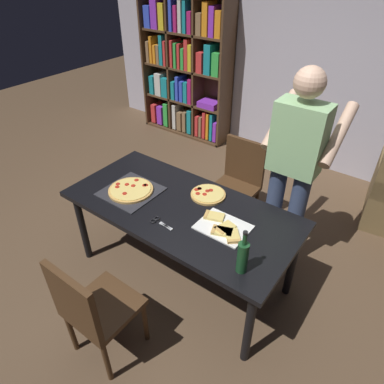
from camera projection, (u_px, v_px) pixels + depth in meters
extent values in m
plane|color=brown|center=(182.00, 272.00, 3.07)|extent=(12.00, 12.00, 0.00)
cube|color=#BCB7C6|center=(317.00, 51.00, 3.96)|extent=(6.40, 0.10, 2.80)
cube|color=black|center=(181.00, 208.00, 2.64)|extent=(1.83, 0.87, 0.04)
cylinder|color=black|center=(83.00, 227.00, 3.03)|extent=(0.06, 0.06, 0.71)
cylinder|color=black|center=(249.00, 328.00, 2.22)|extent=(0.06, 0.06, 0.71)
cylinder|color=black|center=(138.00, 190.00, 3.50)|extent=(0.06, 0.06, 0.71)
cylinder|color=black|center=(293.00, 262.00, 2.69)|extent=(0.06, 0.06, 0.71)
cube|color=#472D19|center=(104.00, 307.00, 2.27)|extent=(0.42, 0.42, 0.04)
cube|color=#472D19|center=(73.00, 303.00, 2.00)|extent=(0.42, 0.04, 0.45)
cylinder|color=#472D19|center=(145.00, 322.00, 2.43)|extent=(0.04, 0.04, 0.41)
cylinder|color=#472D19|center=(110.00, 297.00, 2.60)|extent=(0.04, 0.04, 0.41)
cylinder|color=#472D19|center=(107.00, 362.00, 2.19)|extent=(0.04, 0.04, 0.41)
cylinder|color=#472D19|center=(71.00, 331.00, 2.37)|extent=(0.04, 0.04, 0.41)
cube|color=#472D19|center=(233.00, 190.00, 3.37)|extent=(0.42, 0.42, 0.04)
cube|color=#472D19|center=(245.00, 161.00, 3.35)|extent=(0.42, 0.04, 0.45)
cylinder|color=#472D19|center=(207.00, 210.00, 3.47)|extent=(0.04, 0.04, 0.41)
cylinder|color=#472D19|center=(238.00, 224.00, 3.29)|extent=(0.04, 0.04, 0.41)
cylinder|color=#472D19|center=(226.00, 194.00, 3.70)|extent=(0.04, 0.04, 0.41)
cylinder|color=#472D19|center=(256.00, 206.00, 3.53)|extent=(0.04, 0.04, 0.41)
cube|color=#513823|center=(150.00, 61.00, 5.22)|extent=(0.03, 0.35, 1.95)
cube|color=#513823|center=(226.00, 77.00, 4.55)|extent=(0.03, 0.35, 1.95)
cube|color=#513823|center=(186.00, 130.00, 5.44)|extent=(1.40, 0.35, 0.03)
cube|color=#513823|center=(192.00, 66.00, 4.99)|extent=(1.40, 0.03, 1.95)
cube|color=#513823|center=(186.00, 101.00, 5.16)|extent=(1.34, 0.29, 0.03)
cube|color=#513823|center=(186.00, 69.00, 4.88)|extent=(1.34, 0.29, 0.03)
cube|color=#513823|center=(185.00, 33.00, 4.61)|extent=(1.34, 0.29, 0.03)
cube|color=#513823|center=(173.00, 66.00, 4.99)|extent=(0.03, 0.29, 1.89)
cube|color=#513823|center=(198.00, 71.00, 4.78)|extent=(0.03, 0.29, 1.89)
cube|color=red|center=(157.00, 112.00, 5.60)|extent=(0.08, 0.22, 0.29)
cube|color=purple|center=(163.00, 114.00, 5.54)|extent=(0.10, 0.22, 0.29)
cube|color=green|center=(169.00, 113.00, 5.46)|extent=(0.08, 0.22, 0.36)
cube|color=silver|center=(178.00, 115.00, 5.37)|extent=(0.06, 0.22, 0.38)
cube|color=olive|center=(183.00, 120.00, 5.35)|extent=(0.08, 0.22, 0.29)
cube|color=olive|center=(188.00, 120.00, 5.29)|extent=(0.06, 0.22, 0.32)
cube|color=teal|center=(193.00, 121.00, 5.23)|extent=(0.07, 0.22, 0.36)
cube|color=red|center=(200.00, 124.00, 5.18)|extent=(0.05, 0.22, 0.31)
cube|color=olive|center=(204.00, 125.00, 5.15)|extent=(0.04, 0.22, 0.31)
cube|color=red|center=(207.00, 124.00, 5.09)|extent=(0.05, 0.22, 0.40)
cube|color=orange|center=(211.00, 125.00, 5.06)|extent=(0.04, 0.22, 0.40)
cube|color=teal|center=(215.00, 126.00, 5.03)|extent=(0.04, 0.22, 0.40)
cube|color=purple|center=(218.00, 130.00, 5.03)|extent=(0.05, 0.22, 0.29)
cube|color=teal|center=(156.00, 84.00, 5.34)|extent=(0.08, 0.22, 0.27)
cube|color=silver|center=(162.00, 83.00, 5.26)|extent=(0.11, 0.22, 0.33)
cube|color=teal|center=(168.00, 87.00, 5.21)|extent=(0.11, 0.22, 0.29)
cube|color=teal|center=(177.00, 89.00, 5.13)|extent=(0.06, 0.22, 0.27)
cube|color=blue|center=(181.00, 87.00, 5.07)|extent=(0.05, 0.22, 0.35)
cube|color=blue|center=(185.00, 90.00, 5.05)|extent=(0.05, 0.22, 0.30)
cube|color=teal|center=(189.00, 91.00, 5.01)|extent=(0.07, 0.22, 0.30)
cube|color=#B21E66|center=(193.00, 90.00, 4.96)|extent=(0.06, 0.22, 0.36)
cube|color=purple|center=(210.00, 104.00, 4.90)|extent=(0.29, 0.25, 0.08)
cube|color=olive|center=(152.00, 51.00, 5.07)|extent=(0.05, 0.22, 0.29)
cube|color=orange|center=(155.00, 49.00, 5.02)|extent=(0.04, 0.22, 0.37)
cube|color=orange|center=(159.00, 53.00, 5.02)|extent=(0.05, 0.22, 0.26)
cube|color=olive|center=(162.00, 54.00, 4.99)|extent=(0.05, 0.22, 0.26)
cube|color=teal|center=(165.00, 50.00, 4.92)|extent=(0.06, 0.22, 0.40)
cube|color=red|center=(169.00, 53.00, 4.90)|extent=(0.04, 0.22, 0.34)
cube|color=red|center=(176.00, 53.00, 4.84)|extent=(0.04, 0.22, 0.36)
cube|color=green|center=(179.00, 55.00, 4.81)|extent=(0.04, 0.22, 0.33)
cube|color=red|center=(183.00, 55.00, 4.78)|extent=(0.04, 0.22, 0.33)
cube|color=green|center=(186.00, 58.00, 4.77)|extent=(0.05, 0.22, 0.28)
cube|color=red|center=(190.00, 54.00, 4.70)|extent=(0.06, 0.22, 0.40)
cube|color=yellow|center=(194.00, 57.00, 4.69)|extent=(0.06, 0.22, 0.34)
cube|color=red|center=(203.00, 62.00, 4.63)|extent=(0.09, 0.22, 0.27)
cube|color=teal|center=(211.00, 59.00, 4.54)|extent=(0.10, 0.22, 0.38)
cube|color=green|center=(219.00, 64.00, 4.50)|extent=(0.11, 0.22, 0.30)
cube|color=blue|center=(152.00, 16.00, 4.79)|extent=(0.11, 0.22, 0.28)
cube|color=purple|center=(158.00, 14.00, 4.70)|extent=(0.11, 0.22, 0.36)
cube|color=yellow|center=(166.00, 16.00, 4.65)|extent=(0.09, 0.22, 0.33)
cube|color=blue|center=(175.00, 15.00, 4.55)|extent=(0.05, 0.22, 0.39)
cube|color=#B21E66|center=(179.00, 18.00, 4.53)|extent=(0.05, 0.22, 0.32)
cube|color=silver|center=(184.00, 16.00, 4.48)|extent=(0.05, 0.22, 0.39)
cube|color=teal|center=(189.00, 16.00, 4.44)|extent=(0.05, 0.22, 0.40)
cube|color=#B21E66|center=(194.00, 22.00, 4.44)|extent=(0.06, 0.22, 0.27)
cube|color=olive|center=(203.00, 24.00, 4.37)|extent=(0.08, 0.22, 0.26)
cube|color=orange|center=(209.00, 18.00, 4.28)|extent=(0.08, 0.22, 0.39)
cube|color=purple|center=(216.00, 21.00, 4.25)|extent=(0.07, 0.22, 0.35)
cube|color=orange|center=(222.00, 24.00, 4.21)|extent=(0.08, 0.22, 0.31)
cylinder|color=#38476B|center=(294.00, 221.00, 2.91)|extent=(0.14, 0.14, 0.95)
cylinder|color=#38476B|center=(272.00, 213.00, 3.01)|extent=(0.14, 0.14, 0.95)
cube|color=#99CC8C|center=(299.00, 139.00, 2.52)|extent=(0.38, 0.22, 0.55)
sphere|color=#E0B293|center=(310.00, 82.00, 2.28)|extent=(0.22, 0.22, 0.22)
cylinder|color=#E0B293|center=(339.00, 135.00, 2.52)|extent=(0.09, 0.50, 0.39)
cylinder|color=#E0B293|center=(281.00, 120.00, 2.74)|extent=(0.09, 0.50, 0.39)
cube|color=#2D2D33|center=(131.00, 191.00, 2.79)|extent=(0.42, 0.42, 0.01)
cylinder|color=tan|center=(131.00, 190.00, 2.78)|extent=(0.36, 0.36, 0.02)
cylinder|color=#EACC6B|center=(131.00, 189.00, 2.77)|extent=(0.33, 0.33, 0.01)
cylinder|color=#B22819|center=(118.00, 184.00, 2.82)|extent=(0.04, 0.04, 0.00)
cylinder|color=#B22819|center=(127.00, 184.00, 2.81)|extent=(0.04, 0.04, 0.00)
cylinder|color=#B22819|center=(146.00, 185.00, 2.81)|extent=(0.04, 0.04, 0.00)
cylinder|color=#B22819|center=(144.00, 185.00, 2.80)|extent=(0.04, 0.04, 0.00)
cylinder|color=#B22819|center=(133.00, 186.00, 2.80)|extent=(0.04, 0.04, 0.00)
cylinder|color=#B22819|center=(117.00, 187.00, 2.79)|extent=(0.04, 0.04, 0.00)
cylinder|color=#B22819|center=(125.00, 193.00, 2.71)|extent=(0.04, 0.04, 0.00)
cylinder|color=#B22819|center=(136.00, 180.00, 2.87)|extent=(0.04, 0.04, 0.00)
cube|color=white|center=(223.00, 227.00, 2.43)|extent=(0.36, 0.28, 0.01)
cube|color=#EACC6B|center=(222.00, 231.00, 2.37)|extent=(0.16, 0.13, 0.02)
cube|color=tan|center=(214.00, 230.00, 2.38)|extent=(0.05, 0.09, 0.02)
cube|color=#EACC6B|center=(214.00, 216.00, 2.50)|extent=(0.16, 0.13, 0.02)
cube|color=tan|center=(207.00, 214.00, 2.52)|extent=(0.05, 0.09, 0.02)
cube|color=#EACC6B|center=(233.00, 236.00, 2.34)|extent=(0.16, 0.16, 0.02)
cube|color=tan|center=(234.00, 241.00, 2.29)|extent=(0.08, 0.08, 0.02)
cube|color=#EACC6B|center=(225.00, 228.00, 2.40)|extent=(0.12, 0.16, 0.02)
cube|color=tan|center=(219.00, 231.00, 2.37)|extent=(0.09, 0.05, 0.02)
cylinder|color=#194723|center=(242.00, 258.00, 2.05)|extent=(0.07, 0.07, 0.22)
cylinder|color=#194723|center=(245.00, 239.00, 1.96)|extent=(0.03, 0.03, 0.08)
cylinder|color=black|center=(245.00, 233.00, 1.93)|extent=(0.03, 0.03, 0.02)
cube|color=silver|center=(166.00, 226.00, 2.44)|extent=(0.12, 0.02, 0.01)
cube|color=silver|center=(166.00, 226.00, 2.44)|extent=(0.12, 0.03, 0.01)
torus|color=black|center=(157.00, 218.00, 2.51)|extent=(0.05, 0.05, 0.01)
torus|color=black|center=(153.00, 221.00, 2.48)|extent=(0.05, 0.05, 0.01)
cylinder|color=tan|center=(208.00, 195.00, 2.74)|extent=(0.28, 0.28, 0.02)
cylinder|color=#EACC6B|center=(208.00, 193.00, 2.74)|extent=(0.25, 0.25, 0.01)
cylinder|color=#B22819|center=(196.00, 190.00, 2.77)|extent=(0.04, 0.04, 0.00)
cylinder|color=#B22819|center=(207.00, 191.00, 2.76)|extent=(0.04, 0.04, 0.00)
cylinder|color=#B22819|center=(205.00, 194.00, 2.72)|extent=(0.04, 0.04, 0.00)
cylinder|color=#B22819|center=(200.00, 189.00, 2.78)|extent=(0.04, 0.04, 0.00)
cylinder|color=#B22819|center=(211.00, 190.00, 2.76)|extent=(0.04, 0.04, 0.00)
cylinder|color=#B22819|center=(198.00, 193.00, 2.73)|extent=(0.04, 0.04, 0.00)
cylinder|color=#B22819|center=(200.00, 189.00, 2.78)|extent=(0.04, 0.04, 0.00)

